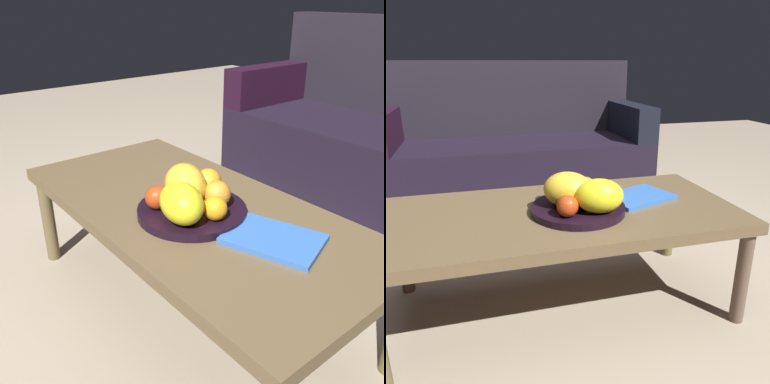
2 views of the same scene
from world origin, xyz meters
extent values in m
plane|color=gray|center=(0.00, 0.00, 0.00)|extent=(8.00, 8.00, 0.00)
cube|color=brown|center=(0.00, 0.00, 0.37)|extent=(1.25, 0.60, 0.04)
cylinder|color=brown|center=(0.59, -0.26, 0.18)|extent=(0.05, 0.05, 0.35)
cylinder|color=brown|center=(-0.59, 0.26, 0.18)|extent=(0.05, 0.05, 0.35)
cylinder|color=brown|center=(0.59, 0.26, 0.18)|extent=(0.05, 0.05, 0.35)
cube|color=black|center=(-0.01, 1.27, 0.20)|extent=(1.70, 0.70, 0.40)
cube|color=black|center=(-0.01, 1.55, 0.65)|extent=(1.70, 0.14, 0.50)
cube|color=black|center=(0.77, 1.27, 0.51)|extent=(0.14, 0.70, 0.22)
cylinder|color=black|center=(0.05, -0.04, 0.41)|extent=(0.33, 0.33, 0.03)
ellipsoid|color=yellow|center=(0.02, -0.04, 0.48)|extent=(0.21, 0.18, 0.12)
ellipsoid|color=yellow|center=(0.10, -0.12, 0.48)|extent=(0.18, 0.15, 0.11)
sphere|color=orange|center=(0.10, 0.02, 0.46)|extent=(0.08, 0.08, 0.08)
sphere|color=orange|center=(0.15, -0.03, 0.45)|extent=(0.07, 0.07, 0.07)
sphere|color=orange|center=(0.01, 0.06, 0.46)|extent=(0.08, 0.08, 0.08)
sphere|color=#B13813|center=(-0.01, -0.12, 0.45)|extent=(0.07, 0.07, 0.07)
ellipsoid|color=yellow|center=(0.04, 0.00, 0.43)|extent=(0.15, 0.05, 0.03)
ellipsoid|color=yellow|center=(0.04, 0.01, 0.43)|extent=(0.13, 0.13, 0.03)
ellipsoid|color=yellow|center=(0.02, -0.01, 0.46)|extent=(0.15, 0.10, 0.03)
ellipsoid|color=yellow|center=(0.03, 0.01, 0.46)|extent=(0.09, 0.15, 0.03)
cube|color=#3465B7|center=(0.31, 0.04, 0.40)|extent=(0.30, 0.25, 0.02)
camera|label=1|loc=(0.94, -0.75, 1.00)|focal=39.77mm
camera|label=2|loc=(-0.28, -1.24, 0.89)|focal=35.86mm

